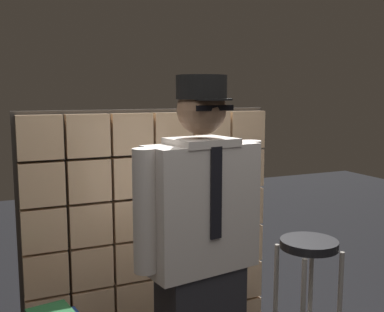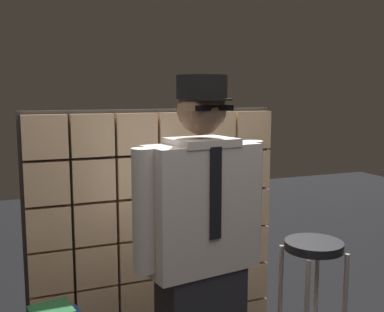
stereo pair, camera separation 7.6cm
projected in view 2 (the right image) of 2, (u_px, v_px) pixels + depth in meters
The scene contains 3 objects.
glass_block_wall at pixel (158, 236), 2.85m from camera, with size 1.57×0.10×1.57m.
standing_person at pixel (201, 254), 2.15m from camera, with size 0.69×0.33×1.72m.
bar_stool at pixel (313, 274), 2.71m from camera, with size 0.34×0.34×0.79m.
Camera 2 is at (-0.83, -1.49, 1.65)m, focal length 43.03 mm.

